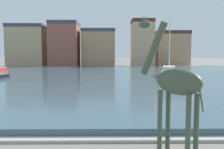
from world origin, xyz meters
name	(u,v)px	position (x,y,z in m)	size (l,w,h in m)	color
harbor_water	(96,76)	(0.00, 32.70, 0.20)	(87.31, 47.59, 0.40)	#3D5666
quay_edge_coping	(61,140)	(0.00, 8.66, 0.06)	(87.31, 0.50, 0.12)	#ADA89E
giraffe_statue	(175,84)	(3.95, 7.18, 2.40)	(1.94, 2.37, 4.71)	#3D4C38
sailboat_orange	(169,74)	(9.88, 32.09, 0.55)	(4.17, 8.80, 7.93)	orange
townhouse_wide_warehouse	(27,46)	(-18.06, 59.12, 5.08)	(8.79, 5.45, 10.12)	tan
townhouse_tall_gabled	(65,44)	(-8.92, 59.49, 5.39)	(6.75, 8.08, 10.75)	#8E5142
townhouse_end_terrace	(98,48)	(-0.80, 60.54, 4.60)	(8.18, 6.12, 9.18)	tan
townhouse_corner_house	(142,43)	(9.81, 58.94, 5.64)	(5.19, 6.36, 11.24)	tan
townhouse_narrow_midrow	(171,49)	(17.68, 62.32, 4.40)	(8.15, 7.49, 8.77)	tan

